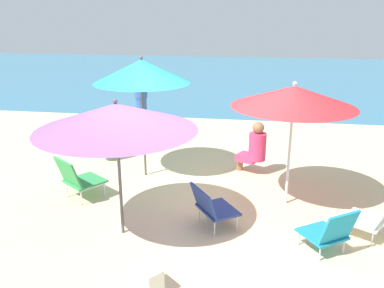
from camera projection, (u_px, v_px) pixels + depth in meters
ground_plane at (202, 213)px, 5.81m from camera, size 40.00×40.00×0.00m
sea_water at (241, 76)px, 18.38m from camera, size 40.00×16.00×0.01m
umbrella_red at (294, 96)px, 5.61m from camera, size 1.76×1.76×1.86m
umbrella_purple at (116, 117)px, 4.82m from camera, size 1.99×1.99×1.80m
umbrella_teal at (142, 71)px, 6.61m from camera, size 1.62×1.62×2.10m
beach_chair_a at (78, 177)px, 6.13m from camera, size 0.78×0.80×0.71m
beach_chair_b at (375, 215)px, 5.06m from camera, size 0.73×0.71×0.67m
beach_chair_c at (211, 206)px, 5.34m from camera, size 0.73×0.74×0.60m
beach_chair_d at (330, 231)px, 4.74m from camera, size 0.70×0.72×0.63m
person_a at (141, 98)px, 9.46m from camera, size 0.30×0.30×1.66m
person_b at (255, 147)px, 7.11m from camera, size 0.54×0.45×0.96m
person_c at (104, 136)px, 7.77m from camera, size 0.33×0.56×0.98m
beach_bag at (149, 280)px, 4.14m from camera, size 0.34×0.33×0.29m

